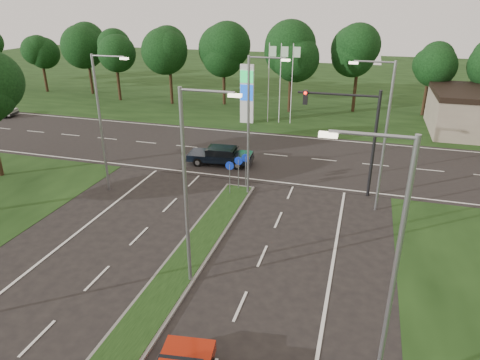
# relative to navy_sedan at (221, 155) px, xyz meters

# --- Properties ---
(verge_far) EXTENTS (160.00, 50.00, 0.02)m
(verge_far) POSITION_rel_navy_sedan_xyz_m (2.75, 34.18, -0.73)
(verge_far) COLOR black
(verge_far) RESTS_ON ground
(cross_road) EXTENTS (160.00, 12.00, 0.02)m
(cross_road) POSITION_rel_navy_sedan_xyz_m (2.75, 3.18, -0.73)
(cross_road) COLOR black
(cross_road) RESTS_ON ground
(median_kerb) EXTENTS (2.00, 26.00, 0.12)m
(median_kerb) POSITION_rel_navy_sedan_xyz_m (2.75, -16.82, -0.67)
(median_kerb) COLOR slate
(median_kerb) RESTS_ON ground
(streetlight_median_near) EXTENTS (2.53, 0.22, 9.00)m
(streetlight_median_near) POSITION_rel_navy_sedan_xyz_m (3.75, -14.82, 4.35)
(streetlight_median_near) COLOR gray
(streetlight_median_near) RESTS_ON ground
(streetlight_median_far) EXTENTS (2.53, 0.22, 9.00)m
(streetlight_median_far) POSITION_rel_navy_sedan_xyz_m (3.75, -4.82, 4.35)
(streetlight_median_far) COLOR gray
(streetlight_median_far) RESTS_ON ground
(streetlight_left_far) EXTENTS (2.53, 0.22, 9.00)m
(streetlight_left_far) POSITION_rel_navy_sedan_xyz_m (-5.55, -6.82, 4.35)
(streetlight_left_far) COLOR gray
(streetlight_left_far) RESTS_ON ground
(streetlight_right_far) EXTENTS (2.53, 0.22, 9.00)m
(streetlight_right_far) POSITION_rel_navy_sedan_xyz_m (11.55, -4.82, 4.35)
(streetlight_right_far) COLOR gray
(streetlight_right_far) RESTS_ON ground
(streetlight_right_near) EXTENTS (2.53, 0.22, 9.00)m
(streetlight_right_near) POSITION_rel_navy_sedan_xyz_m (11.55, -18.82, 4.35)
(streetlight_right_near) COLOR gray
(streetlight_right_near) RESTS_ON ground
(traffic_signal) EXTENTS (5.10, 0.42, 7.00)m
(traffic_signal) POSITION_rel_navy_sedan_xyz_m (9.94, -2.82, 3.92)
(traffic_signal) COLOR black
(traffic_signal) RESTS_ON ground
(median_signs) EXTENTS (1.16, 1.76, 2.38)m
(median_signs) POSITION_rel_navy_sedan_xyz_m (2.75, -4.42, 0.98)
(median_signs) COLOR gray
(median_signs) RESTS_ON ground
(gas_pylon) EXTENTS (5.80, 1.26, 8.00)m
(gas_pylon) POSITION_rel_navy_sedan_xyz_m (-1.04, 12.23, 2.47)
(gas_pylon) COLOR silver
(gas_pylon) RESTS_ON ground
(treeline_far) EXTENTS (6.00, 6.00, 9.90)m
(treeline_far) POSITION_rel_navy_sedan_xyz_m (2.85, 19.11, 6.10)
(treeline_far) COLOR black
(treeline_far) RESTS_ON ground
(navy_sedan) EXTENTS (5.10, 2.43, 1.36)m
(navy_sedan) POSITION_rel_navy_sedan_xyz_m (0.00, 0.00, 0.00)
(navy_sedan) COLOR black
(navy_sedan) RESTS_ON ground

